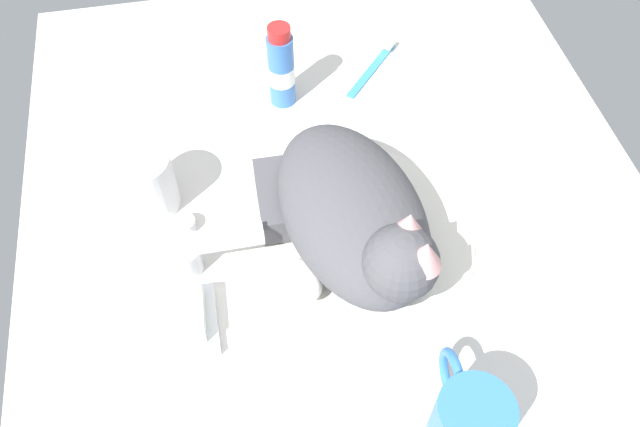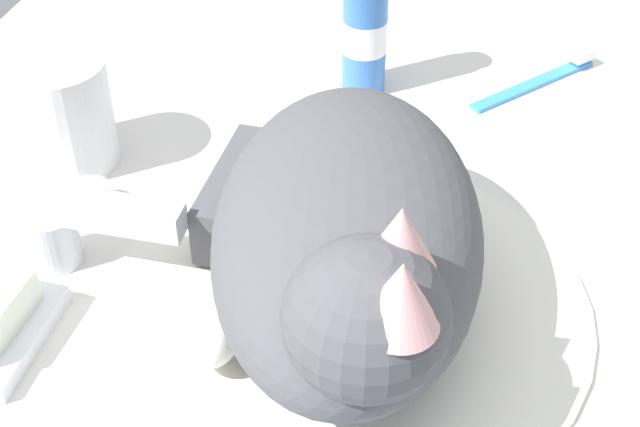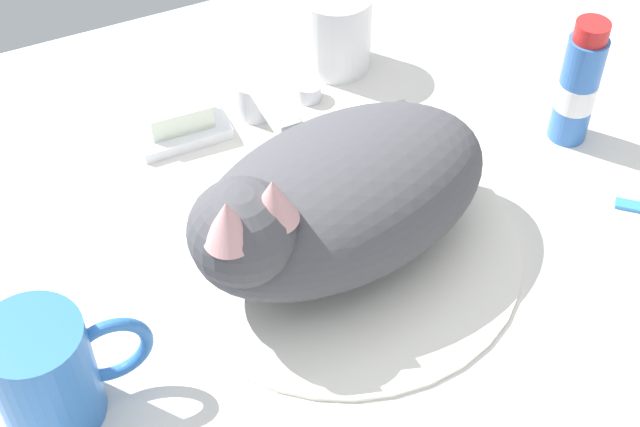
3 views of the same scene
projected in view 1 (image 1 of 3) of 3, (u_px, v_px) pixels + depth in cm
name	position (u px, v px, depth cm)	size (l,w,h in cm)	color
ground_plane	(349.00, 248.00, 83.99)	(110.00, 82.50, 3.00)	silver
sink_basin	(350.00, 239.00, 82.44)	(31.46, 31.46, 0.84)	white
faucet	(199.00, 254.00, 78.47)	(14.74, 11.33, 5.98)	silver
cat	(355.00, 218.00, 76.59)	(29.70, 20.97, 14.29)	#4C4C51
coffee_mug	(467.00, 423.00, 64.21)	(11.98, 7.52, 9.86)	#3372C6
rinse_cup	(146.00, 182.00, 82.90)	(7.44, 7.44, 8.61)	white
soap_dish	(189.00, 322.00, 75.42)	(9.00, 6.40, 1.20)	white
soap_bar	(187.00, 315.00, 73.92)	(6.24, 4.02, 2.53)	silver
toothpaste_bottle	(281.00, 68.00, 92.80)	(3.83, 3.83, 13.21)	#3870C6
toothbrush	(374.00, 65.00, 101.57)	(11.27, 10.20, 1.60)	#388CD8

